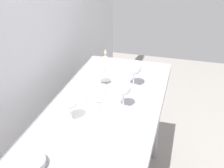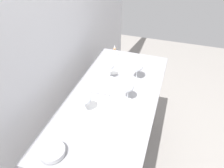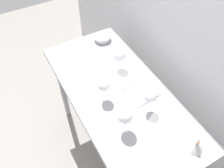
{
  "view_description": "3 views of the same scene",
  "coord_description": "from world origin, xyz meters",
  "px_view_note": "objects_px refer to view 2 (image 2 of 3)",
  "views": [
    {
      "loc": [
        -1.38,
        -0.43,
        1.81
      ],
      "look_at": [
        0.07,
        -0.03,
        1.0
      ],
      "focal_mm": 46.2,
      "sensor_mm": 36.0,
      "label": 1
    },
    {
      "loc": [
        -1.16,
        -0.38,
        1.95
      ],
      "look_at": [
        0.03,
        0.01,
        0.99
      ],
      "focal_mm": 34.58,
      "sensor_mm": 36.0,
      "label": 2
    },
    {
      "loc": [
        0.91,
        -0.57,
        2.21
      ],
      "look_at": [
        -0.04,
        -0.04,
        0.96
      ],
      "focal_mm": 38.42,
      "sensor_mm": 36.0,
      "label": 3
    }
  ],
  "objects_px": {
    "wine_glass_far_left": "(85,98)",
    "decanter_funnel": "(115,52)",
    "wine_glass_far_right": "(110,65)",
    "tasting_bowl": "(52,152)",
    "wine_glass_near_center": "(128,87)",
    "open_notebook": "(96,94)",
    "tasting_sheet_lower": "(95,137)",
    "tasting_sheet_upper": "(119,68)",
    "wine_glass_near_right": "(137,66)"
  },
  "relations": [
    {
      "from": "wine_glass_far_left",
      "to": "decanter_funnel",
      "type": "distance_m",
      "value": 0.8
    },
    {
      "from": "wine_glass_far_left",
      "to": "wine_glass_far_right",
      "type": "height_order",
      "value": "wine_glass_far_right"
    },
    {
      "from": "wine_glass_far_left",
      "to": "tasting_bowl",
      "type": "xyz_separation_m",
      "value": [
        -0.37,
        0.04,
        -0.1
      ]
    },
    {
      "from": "wine_glass_near_center",
      "to": "decanter_funnel",
      "type": "height_order",
      "value": "wine_glass_near_center"
    },
    {
      "from": "open_notebook",
      "to": "tasting_bowl",
      "type": "distance_m",
      "value": 0.57
    },
    {
      "from": "wine_glass_near_center",
      "to": "tasting_sheet_lower",
      "type": "distance_m",
      "value": 0.42
    },
    {
      "from": "wine_glass_far_left",
      "to": "tasting_sheet_upper",
      "type": "distance_m",
      "value": 0.61
    },
    {
      "from": "open_notebook",
      "to": "tasting_bowl",
      "type": "bearing_deg",
      "value": 171.01
    },
    {
      "from": "tasting_sheet_lower",
      "to": "decanter_funnel",
      "type": "height_order",
      "value": "decanter_funnel"
    },
    {
      "from": "wine_glass_near_center",
      "to": "tasting_sheet_lower",
      "type": "relative_size",
      "value": 0.86
    },
    {
      "from": "wine_glass_far_left",
      "to": "wine_glass_near_center",
      "type": "relative_size",
      "value": 0.99
    },
    {
      "from": "wine_glass_far_left",
      "to": "tasting_sheet_upper",
      "type": "height_order",
      "value": "wine_glass_far_left"
    },
    {
      "from": "open_notebook",
      "to": "tasting_bowl",
      "type": "relative_size",
      "value": 2.59
    },
    {
      "from": "wine_glass_far_left",
      "to": "decanter_funnel",
      "type": "xyz_separation_m",
      "value": [
        0.79,
        0.05,
        -0.08
      ]
    },
    {
      "from": "wine_glass_far_right",
      "to": "decanter_funnel",
      "type": "height_order",
      "value": "wine_glass_far_right"
    },
    {
      "from": "wine_glass_far_left",
      "to": "decanter_funnel",
      "type": "bearing_deg",
      "value": 3.39
    },
    {
      "from": "wine_glass_near_right",
      "to": "tasting_bowl",
      "type": "bearing_deg",
      "value": 161.4
    },
    {
      "from": "wine_glass_near_right",
      "to": "open_notebook",
      "type": "distance_m",
      "value": 0.39
    },
    {
      "from": "wine_glass_far_left",
      "to": "open_notebook",
      "type": "height_order",
      "value": "wine_glass_far_left"
    },
    {
      "from": "tasting_sheet_upper",
      "to": "tasting_sheet_lower",
      "type": "bearing_deg",
      "value": 161.56
    },
    {
      "from": "wine_glass_near_center",
      "to": "open_notebook",
      "type": "distance_m",
      "value": 0.27
    },
    {
      "from": "wine_glass_far_left",
      "to": "wine_glass_near_right",
      "type": "bearing_deg",
      "value": -26.8
    },
    {
      "from": "wine_glass_near_right",
      "to": "tasting_bowl",
      "type": "xyz_separation_m",
      "value": [
        -0.84,
        0.28,
        -0.11
      ]
    },
    {
      "from": "wine_glass_far_left",
      "to": "tasting_bowl",
      "type": "bearing_deg",
      "value": 173.33
    },
    {
      "from": "tasting_sheet_lower",
      "to": "wine_glass_near_center",
      "type": "bearing_deg",
      "value": -32.3
    },
    {
      "from": "wine_glass_near_center",
      "to": "tasting_sheet_upper",
      "type": "height_order",
      "value": "wine_glass_near_center"
    },
    {
      "from": "wine_glass_far_right",
      "to": "decanter_funnel",
      "type": "bearing_deg",
      "value": 11.67
    },
    {
      "from": "wine_glass_far_right",
      "to": "decanter_funnel",
      "type": "relative_size",
      "value": 1.52
    },
    {
      "from": "wine_glass_near_center",
      "to": "tasting_bowl",
      "type": "bearing_deg",
      "value": 153.74
    },
    {
      "from": "wine_glass_far_right",
      "to": "tasting_sheet_upper",
      "type": "relative_size",
      "value": 0.72
    },
    {
      "from": "tasting_sheet_upper",
      "to": "tasting_sheet_lower",
      "type": "height_order",
      "value": "same"
    },
    {
      "from": "open_notebook",
      "to": "tasting_sheet_lower",
      "type": "height_order",
      "value": "open_notebook"
    },
    {
      "from": "wine_glass_far_right",
      "to": "wine_glass_near_right",
      "type": "bearing_deg",
      "value": -76.61
    },
    {
      "from": "wine_glass_near_right",
      "to": "tasting_sheet_lower",
      "type": "relative_size",
      "value": 0.92
    },
    {
      "from": "tasting_sheet_lower",
      "to": "decanter_funnel",
      "type": "relative_size",
      "value": 1.74
    },
    {
      "from": "tasting_bowl",
      "to": "wine_glass_far_right",
      "type": "bearing_deg",
      "value": -5.19
    },
    {
      "from": "wine_glass_far_left",
      "to": "wine_glass_far_right",
      "type": "distance_m",
      "value": 0.43
    },
    {
      "from": "wine_glass_far_left",
      "to": "open_notebook",
      "type": "xyz_separation_m",
      "value": [
        0.2,
        0.0,
        -0.12
      ]
    },
    {
      "from": "wine_glass_near_center",
      "to": "tasting_sheet_upper",
      "type": "xyz_separation_m",
      "value": [
        0.39,
        0.18,
        -0.13
      ]
    },
    {
      "from": "wine_glass_near_center",
      "to": "tasting_bowl",
      "type": "distance_m",
      "value": 0.64
    },
    {
      "from": "wine_glass_far_left",
      "to": "wine_glass_near_center",
      "type": "bearing_deg",
      "value": -49.59
    },
    {
      "from": "wine_glass_far_right",
      "to": "open_notebook",
      "type": "xyz_separation_m",
      "value": [
        -0.23,
        0.03,
        -0.13
      ]
    },
    {
      "from": "tasting_sheet_upper",
      "to": "wine_glass_near_right",
      "type": "bearing_deg",
      "value": -147.49
    },
    {
      "from": "wine_glass_far_left",
      "to": "tasting_sheet_lower",
      "type": "xyz_separation_m",
      "value": [
        -0.19,
        -0.14,
        -0.12
      ]
    },
    {
      "from": "wine_glass_far_right",
      "to": "open_notebook",
      "type": "distance_m",
      "value": 0.26
    },
    {
      "from": "wine_glass_far_right",
      "to": "wine_glass_near_right",
      "type": "height_order",
      "value": "wine_glass_near_right"
    },
    {
      "from": "tasting_sheet_upper",
      "to": "tasting_bowl",
      "type": "relative_size",
      "value": 1.68
    },
    {
      "from": "tasting_sheet_upper",
      "to": "tasting_bowl",
      "type": "distance_m",
      "value": 0.97
    },
    {
      "from": "wine_glass_far_right",
      "to": "tasting_sheet_upper",
      "type": "distance_m",
      "value": 0.21
    },
    {
      "from": "wine_glass_far_right",
      "to": "wine_glass_near_center",
      "type": "bearing_deg",
      "value": -137.03
    }
  ]
}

